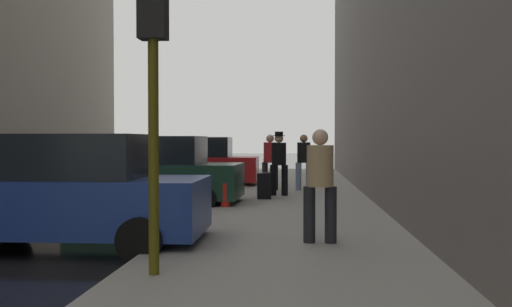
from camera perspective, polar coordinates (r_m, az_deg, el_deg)
sidewalk at (r=10.66m, az=3.46°, el=-7.40°), size 4.00×40.00×0.15m
parked_blue_sedan at (r=9.29m, az=-17.98°, el=-3.96°), size 4.22×2.11×1.79m
parked_dark_green_sedan at (r=14.42m, az=-9.75°, el=-2.03°), size 4.26×2.17×1.79m
parked_red_hatchback at (r=19.99m, az=-5.73°, el=-1.06°), size 4.23×2.12×1.79m
fire_hydrant at (r=13.24m, az=-3.08°, el=-3.84°), size 0.42×0.22×0.70m
traffic_light at (r=6.73m, az=-10.24°, el=10.39°), size 0.32×0.32×3.60m
pedestrian_with_fedora at (r=15.84m, az=2.31°, el=-0.66°), size 0.50×0.41×1.78m
pedestrian_in_jeans at (r=17.57m, az=4.79°, el=-0.57°), size 0.52×0.45×1.71m
pedestrian_in_tan_coat at (r=8.62m, az=6.43°, el=-2.60°), size 0.50×0.41×1.71m
pedestrian_in_red_jacket at (r=17.60m, az=1.42°, el=-0.56°), size 0.50×0.40×1.71m
rolling_suitcase at (r=15.11m, az=0.79°, el=-3.21°), size 0.41×0.59×1.04m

